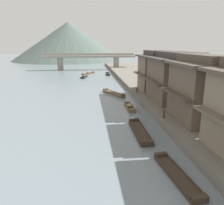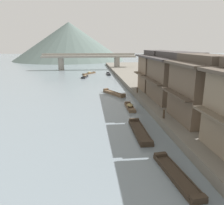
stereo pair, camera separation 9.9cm
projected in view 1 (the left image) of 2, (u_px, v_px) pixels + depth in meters
The scene contains 15 objects.
riverbank_right at pixel (185, 91), 35.65m from camera, with size 18.00×110.00×0.77m, color #6B665B.
boat_moored_nearest at pixel (84, 77), 52.36m from camera, with size 1.78×3.59×0.70m.
boat_moored_second at pixel (89, 73), 59.10m from camera, with size 3.71×4.87×0.63m.
boat_moored_third at pixel (130, 107), 27.01m from camera, with size 0.86×3.93×0.64m.
boat_moored_far at pixel (140, 132), 19.44m from camera, with size 1.15×5.64×0.49m.
boat_midriver_drifting at pixel (114, 93), 34.63m from camera, with size 3.20×5.15×0.57m.
boat_midriver_upstream at pixel (177, 175), 13.00m from camera, with size 1.46×4.95×0.41m.
boat_upstream_distant at pixel (108, 74), 57.59m from camera, with size 0.92×4.20×0.48m.
house_waterfront_second at pixel (202, 89), 19.93m from camera, with size 5.64×6.53×6.14m.
house_waterfront_tall at pixel (176, 77), 27.54m from camera, with size 7.06×7.98×6.14m.
house_waterfront_narrow at pixel (156, 71), 33.92m from camera, with size 6.02×5.69×6.14m.
mooring_post_dock_mid at pixel (164, 114), 21.00m from camera, with size 0.20×0.20×0.90m, color #473828.
mooring_post_dock_far at pixel (137, 90), 32.37m from camera, with size 0.20×0.20×0.72m, color #473828.
stone_bridge at pixel (89, 59), 68.61m from camera, with size 29.70×2.40×5.13m.
hill_far_west at pixel (68, 41), 111.26m from camera, with size 56.80×56.80×18.98m, color #4C5B56.
Camera 1 is at (-0.25, -3.40, 7.73)m, focal length 34.54 mm.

